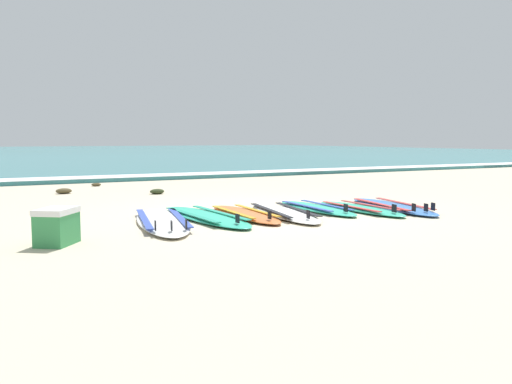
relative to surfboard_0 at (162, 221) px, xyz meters
The scene contains 14 objects.
ground_plane 1.67m from the surfboard_0, 11.36° to the left, with size 80.00×80.00×0.00m, color beige.
sea 36.98m from the surfboard_0, 87.46° to the left, with size 80.00×60.00×0.10m, color teal.
wave_foam_strip 7.67m from the surfboard_0, 77.69° to the left, with size 80.00×1.11×0.11m, color white.
surfboard_0 is the anchor object (origin of this frame).
surfboard_1 0.66m from the surfboard_0, ahead, with size 0.67×2.36×0.18m.
surfboard_2 1.23m from the surfboard_0, ahead, with size 0.62×2.05×0.18m.
surfboard_3 1.79m from the surfboard_0, ahead, with size 0.98×2.34×0.18m.
surfboard_4 2.48m from the surfboard_0, ahead, with size 0.57×1.98×0.18m.
surfboard_5 3.04m from the surfboard_0, ahead, with size 0.54×1.96×0.18m.
surfboard_6 3.65m from the surfboard_0, ahead, with size 1.01×2.35×0.18m.
cooler_box 1.63m from the surfboard_0, 149.47° to the right, with size 0.52×0.55×0.38m.
seaweed_clump_near_shoreline 4.60m from the surfboard_0, 96.12° to the left, with size 0.31×0.25×0.11m, color #4C4228.
seaweed_clump_mid_sand 3.80m from the surfboard_0, 72.93° to the left, with size 0.29×0.23×0.10m, color #2D381E.
seaweed_clump_by_the_boards 6.02m from the surfboard_0, 85.81° to the left, with size 0.21×0.17×0.07m, color #4C4228.
Camera 1 is at (-3.83, -6.93, 1.09)m, focal length 37.95 mm.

